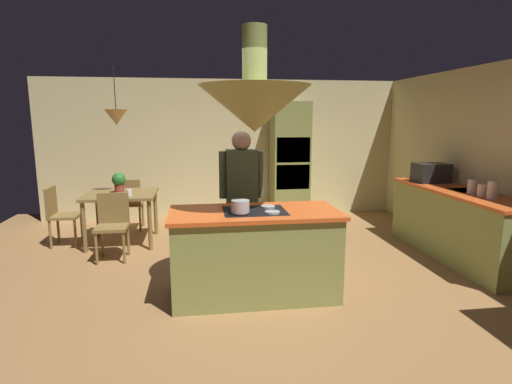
% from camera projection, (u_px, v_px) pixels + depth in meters
% --- Properties ---
extents(ground, '(8.16, 8.16, 0.00)m').
position_uv_depth(ground, '(252.00, 287.00, 4.52)').
color(ground, '#9E7042').
extents(wall_back, '(6.80, 0.10, 2.55)m').
position_uv_depth(wall_back, '(228.00, 149.00, 7.65)').
color(wall_back, beige).
rests_on(wall_back, ground).
extents(wall_right, '(0.10, 7.20, 2.55)m').
position_uv_depth(wall_right, '(503.00, 164.00, 5.13)').
color(wall_right, beige).
rests_on(wall_right, ground).
extents(kitchen_island, '(1.74, 0.83, 0.94)m').
position_uv_depth(kitchen_island, '(255.00, 253.00, 4.24)').
color(kitchen_island, '#8C934C').
rests_on(kitchen_island, ground).
extents(counter_run_right, '(0.73, 2.39, 0.92)m').
position_uv_depth(counter_run_right, '(457.00, 223.00, 5.42)').
color(counter_run_right, '#8C934C').
rests_on(counter_run_right, ground).
extents(oven_tower, '(0.66, 0.62, 2.14)m').
position_uv_depth(oven_tower, '(290.00, 161.00, 7.44)').
color(oven_tower, '#8C934C').
rests_on(oven_tower, ground).
extents(dining_table, '(1.01, 0.93, 0.76)m').
position_uv_depth(dining_table, '(121.00, 200.00, 6.01)').
color(dining_table, olive).
rests_on(dining_table, ground).
extents(person_at_island, '(0.53, 0.23, 1.71)m').
position_uv_depth(person_at_island, '(242.00, 193.00, 4.81)').
color(person_at_island, tan).
rests_on(person_at_island, ground).
extents(range_hood, '(1.10, 1.10, 1.00)m').
position_uv_depth(range_hood, '(255.00, 106.00, 3.97)').
color(range_hood, '#8C934C').
extents(pendant_light_over_table, '(0.32, 0.32, 0.82)m').
position_uv_depth(pendant_light_over_table, '(116.00, 117.00, 5.80)').
color(pendant_light_over_table, '#E0B266').
extents(chair_facing_island, '(0.40, 0.40, 0.87)m').
position_uv_depth(chair_facing_island, '(113.00, 221.00, 5.37)').
color(chair_facing_island, olive).
rests_on(chair_facing_island, ground).
extents(chair_by_back_wall, '(0.40, 0.40, 0.87)m').
position_uv_depth(chair_by_back_wall, '(129.00, 201.00, 6.71)').
color(chair_by_back_wall, olive).
rests_on(chair_by_back_wall, ground).
extents(chair_at_corner, '(0.40, 0.40, 0.87)m').
position_uv_depth(chair_at_corner, '(59.00, 212.00, 5.92)').
color(chair_at_corner, olive).
rests_on(chair_at_corner, ground).
extents(potted_plant_on_table, '(0.20, 0.20, 0.30)m').
position_uv_depth(potted_plant_on_table, '(119.00, 182.00, 5.99)').
color(potted_plant_on_table, '#99382D').
rests_on(potted_plant_on_table, dining_table).
extents(cup_on_table, '(0.07, 0.07, 0.09)m').
position_uv_depth(cup_on_table, '(129.00, 193.00, 5.78)').
color(cup_on_table, white).
rests_on(cup_on_table, dining_table).
extents(canister_flour, '(0.12, 0.12, 0.21)m').
position_uv_depth(canister_flour, '(493.00, 190.00, 4.74)').
color(canister_flour, silver).
rests_on(canister_flour, counter_run_right).
extents(canister_sugar, '(0.10, 0.10, 0.15)m').
position_uv_depth(canister_sugar, '(482.00, 190.00, 4.92)').
color(canister_sugar, silver).
rests_on(canister_sugar, counter_run_right).
extents(canister_tea, '(0.11, 0.11, 0.18)m').
position_uv_depth(canister_tea, '(472.00, 187.00, 5.10)').
color(canister_tea, silver).
rests_on(canister_tea, counter_run_right).
extents(microwave_on_counter, '(0.46, 0.36, 0.28)m').
position_uv_depth(microwave_on_counter, '(431.00, 173.00, 6.00)').
color(microwave_on_counter, '#232326').
rests_on(microwave_on_counter, counter_run_right).
extents(cooking_pot_on_cooktop, '(0.18, 0.18, 0.12)m').
position_uv_depth(cooking_pot_on_cooktop, '(240.00, 206.00, 4.00)').
color(cooking_pot_on_cooktop, '#B2B2B7').
rests_on(cooking_pot_on_cooktop, kitchen_island).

